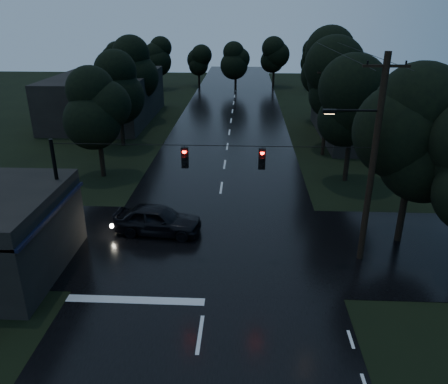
{
  "coord_description": "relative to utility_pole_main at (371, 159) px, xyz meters",
  "views": [
    {
      "loc": [
        1.59,
        -8.33,
        11.62
      ],
      "look_at": [
        0.56,
        12.55,
        2.83
      ],
      "focal_mm": 35.0,
      "sensor_mm": 36.0,
      "label": 1
    }
  ],
  "objects": [
    {
      "name": "utility_pole_far",
      "position": [
        0.89,
        17.0,
        -1.38
      ],
      "size": [
        2.0,
        0.3,
        7.5
      ],
      "color": "black",
      "rests_on": "ground"
    },
    {
      "name": "building_far_right",
      "position": [
        6.59,
        23.0,
        -3.06
      ],
      "size": [
        10.0,
        14.0,
        4.4
      ],
      "primitive_type": "cube",
      "color": "black",
      "rests_on": "ground"
    },
    {
      "name": "tree_corner_near",
      "position": [
        2.59,
        2.0,
        0.74
      ],
      "size": [
        4.48,
        4.48,
        9.44
      ],
      "color": "black",
      "rests_on": "ground"
    },
    {
      "name": "building_far_left",
      "position": [
        -21.41,
        29.0,
        -2.76
      ],
      "size": [
        10.0,
        16.0,
        5.0
      ],
      "primitive_type": "cube",
      "color": "black",
      "rests_on": "ground"
    },
    {
      "name": "tree_left_a",
      "position": [
        -16.41,
        11.0,
        -0.02
      ],
      "size": [
        3.92,
        3.92,
        8.26
      ],
      "color": "black",
      "rests_on": "ground"
    },
    {
      "name": "tree_right_c",
      "position": [
        2.79,
        29.0,
        1.11
      ],
      "size": [
        4.76,
        4.76,
        10.03
      ],
      "color": "black",
      "rests_on": "ground"
    },
    {
      "name": "tree_left_c",
      "position": [
        -17.61,
        29.0,
        0.74
      ],
      "size": [
        4.48,
        4.48,
        9.44
      ],
      "color": "black",
      "rests_on": "ground"
    },
    {
      "name": "car",
      "position": [
        -10.58,
        2.2,
        -4.43
      ],
      "size": [
        5.05,
        2.46,
        1.66
      ],
      "primitive_type": "imported",
      "rotation": [
        0.0,
        0.0,
        1.47
      ],
      "color": "black",
      "rests_on": "ground"
    },
    {
      "name": "span_signals",
      "position": [
        -6.85,
        -0.01,
        -0.01
      ],
      "size": [
        15.0,
        0.37,
        1.12
      ],
      "color": "black",
      "rests_on": "ground"
    },
    {
      "name": "main_road",
      "position": [
        -7.41,
        19.0,
        -5.26
      ],
      "size": [
        12.0,
        120.0,
        0.02
      ],
      "primitive_type": "cube",
      "color": "black",
      "rests_on": "ground"
    },
    {
      "name": "anchor_pole_left",
      "position": [
        -14.91,
        0.0,
        -2.26
      ],
      "size": [
        0.18,
        0.18,
        6.0
      ],
      "primitive_type": "cylinder",
      "color": "black",
      "rests_on": "ground"
    },
    {
      "name": "tree_right_a",
      "position": [
        1.59,
        11.0,
        0.36
      ],
      "size": [
        4.2,
        4.2,
        8.85
      ],
      "color": "black",
      "rests_on": "ground"
    },
    {
      "name": "tree_left_b",
      "position": [
        -17.01,
        19.0,
        0.36
      ],
      "size": [
        4.2,
        4.2,
        8.85
      ],
      "color": "black",
      "rests_on": "ground"
    },
    {
      "name": "cross_street",
      "position": [
        -7.41,
        1.0,
        -5.26
      ],
      "size": [
        60.0,
        9.0,
        0.02
      ],
      "primitive_type": "cube",
      "color": "black",
      "rests_on": "ground"
    },
    {
      "name": "tree_right_b",
      "position": [
        2.19,
        19.0,
        0.74
      ],
      "size": [
        4.48,
        4.48,
        9.44
      ],
      "color": "black",
      "rests_on": "ground"
    },
    {
      "name": "utility_pole_main",
      "position": [
        0.0,
        0.0,
        0.0
      ],
      "size": [
        3.5,
        0.3,
        10.0
      ],
      "color": "black",
      "rests_on": "ground"
    }
  ]
}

